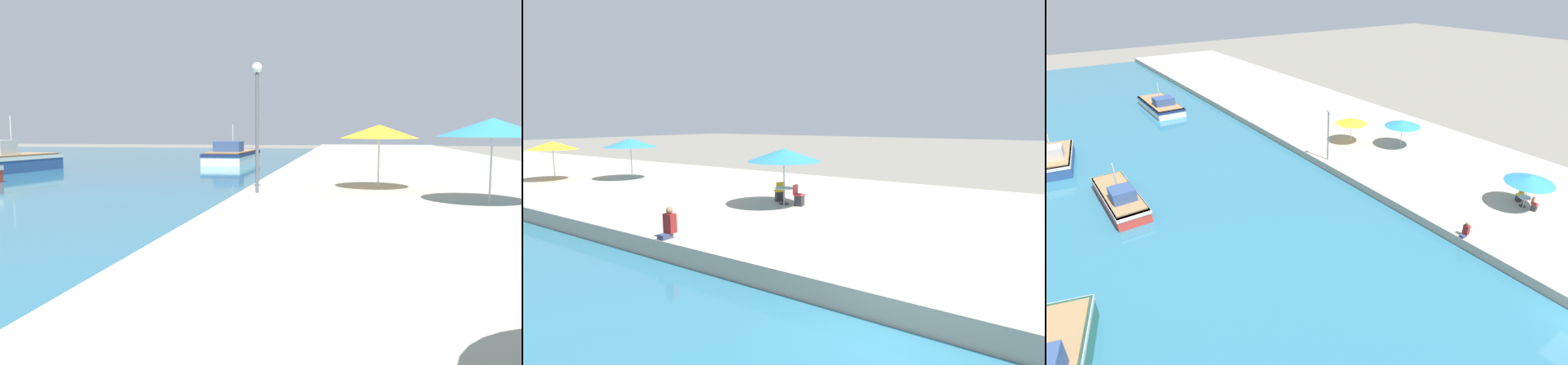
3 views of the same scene
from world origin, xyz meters
TOP-DOWN VIEW (x-y plane):
  - quay_promenade at (8.00, 37.00)m, footprint 16.00×90.00m
  - fishing_boat_far at (-18.80, 35.17)m, footprint 3.95×7.12m
  - fishing_boat_distant at (-5.93, 46.65)m, footprint 3.26×9.08m
  - cafe_umbrella_white at (8.05, 20.00)m, footprint 3.22×3.22m
  - cafe_umbrella_striped at (4.98, 23.50)m, footprint 2.91×2.91m
  - lamppost at (0.67, 21.55)m, footprint 0.36×0.36m

SIDE VIEW (x-z plane):
  - quay_promenade at x=8.00m, z-range 0.00..0.67m
  - fishing_boat_distant at x=-5.93m, z-range -0.96..2.36m
  - fishing_boat_far at x=-18.80m, z-range -1.11..2.70m
  - cafe_umbrella_striped at x=4.98m, z-range 1.62..4.04m
  - cafe_umbrella_white at x=8.05m, z-range 1.67..4.26m
  - lamppost at x=0.67m, z-range 1.48..6.04m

